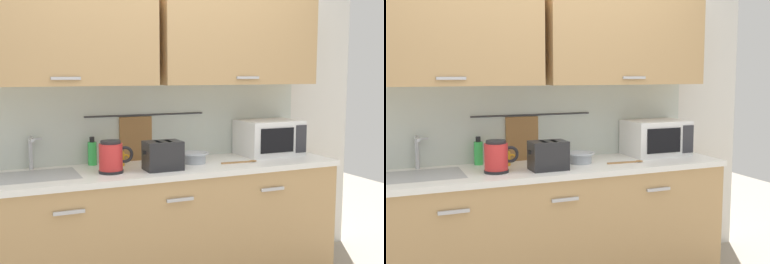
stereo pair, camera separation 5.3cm
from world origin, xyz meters
TOP-DOWN VIEW (x-y plane):
  - counter_unit at (-0.01, 0.30)m, footprint 2.53×0.64m
  - back_wall_assembly at (-0.00, 0.53)m, footprint 3.70×0.41m
  - sink_faucet at (-0.83, 0.53)m, footprint 0.09×0.17m
  - microwave at (0.92, 0.41)m, footprint 0.46×0.35m
  - electric_kettle at (-0.38, 0.22)m, footprint 0.23×0.16m
  - dish_soap_bottle at (-0.43, 0.53)m, footprint 0.06×0.06m
  - mug_near_sink at (-0.27, 0.43)m, footprint 0.12×0.08m
  - mixing_bowl at (0.24, 0.32)m, footprint 0.21×0.21m
  - toaster at (-0.04, 0.18)m, footprint 0.26×0.17m
  - wooden_spoon at (0.57, 0.19)m, footprint 0.28×0.05m

SIDE VIEW (x-z plane):
  - counter_unit at x=-0.01m, z-range 0.01..0.91m
  - wooden_spoon at x=0.57m, z-range 0.90..0.91m
  - mixing_bowl at x=0.24m, z-range 0.91..0.98m
  - mug_near_sink at x=-0.27m, z-range 0.90..1.00m
  - dish_soap_bottle at x=-0.43m, z-range 0.89..1.08m
  - toaster at x=-0.04m, z-range 0.90..1.09m
  - electric_kettle at x=-0.38m, z-range 0.90..1.11m
  - microwave at x=0.92m, z-range 0.90..1.17m
  - sink_faucet at x=-0.83m, z-range 0.93..1.15m
  - back_wall_assembly at x=0.00m, z-range 0.27..2.77m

